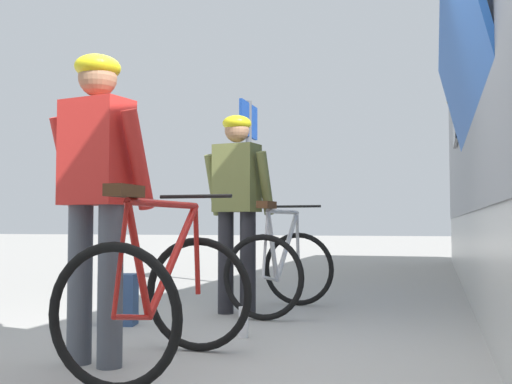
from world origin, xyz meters
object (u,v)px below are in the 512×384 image
Objects in this scene: cyclist_far_in_olive at (237,195)px; bicycle_far_silver at (282,268)px; water_bottle_near_the_bikes at (243,322)px; backpack_on_platform at (118,299)px; platform_sign_post at (249,160)px; cyclist_near_in_red at (97,178)px; bicycle_near_red at (161,295)px.

cyclist_far_in_olive is 0.78m from bicycle_far_silver.
backpack_on_platform is at bearing 167.31° from water_bottle_near_the_bikes.
backpack_on_platform reaches higher than water_bottle_near_the_bikes.
backpack_on_platform is at bearing -91.38° from platform_sign_post.
cyclist_near_in_red is 0.73× the size of platform_sign_post.
bicycle_far_silver is at bearing -66.32° from platform_sign_post.
cyclist_near_in_red is 1.52m from water_bottle_near_the_bikes.
cyclist_near_in_red is 2.13m from cyclist_far_in_olive.
cyclist_near_in_red is at bearing -117.50° from water_bottle_near_the_bikes.
cyclist_near_in_red is 4.40× the size of backpack_on_platform.
water_bottle_near_the_bikes is (0.15, 1.04, -0.29)m from bicycle_near_red.
bicycle_far_silver reaches higher than water_bottle_near_the_bikes.
cyclist_far_in_olive is 1.57× the size of bicycle_far_silver.
bicycle_far_silver is at bearing 32.29° from backpack_on_platform.
cyclist_far_in_olive is at bearing -148.09° from bicycle_far_silver.
cyclist_near_in_red is at bearing -84.07° from platform_sign_post.
cyclist_far_in_olive is 8.24× the size of water_bottle_near_the_bikes.
cyclist_far_in_olive is at bearing -75.63° from platform_sign_post.
platform_sign_post is (-0.48, 4.61, 0.57)m from cyclist_near_in_red.
bicycle_far_silver is at bearing 87.18° from bicycle_near_red.
cyclist_near_in_red reaches higher than backpack_on_platform.
bicycle_near_red and bicycle_far_silver have the same top height.
bicycle_far_silver is (0.11, 2.33, 0.00)m from bicycle_near_red.
platform_sign_post is (-1.03, 3.55, 1.52)m from water_bottle_near_the_bikes.
bicycle_near_red is at bearing -92.82° from bicycle_far_silver.
platform_sign_post is at bearing 95.93° from cyclist_near_in_red.
platform_sign_post is (-0.64, 2.48, 0.57)m from cyclist_far_in_olive.
bicycle_near_red is 1.09m from water_bottle_near_the_bikes.
cyclist_near_in_red is 1.57× the size of bicycle_far_silver.
cyclist_near_in_red is at bearing -178.12° from bicycle_near_red.
bicycle_near_red is at bearing -65.37° from backpack_on_platform.
water_bottle_near_the_bikes is at bearing -73.87° from platform_sign_post.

